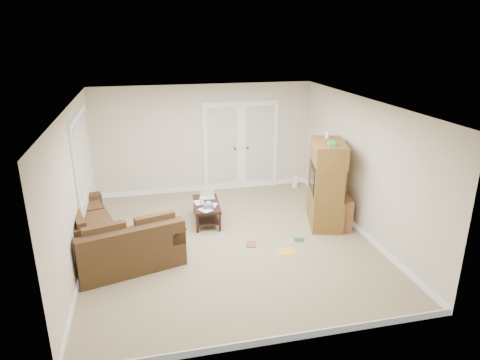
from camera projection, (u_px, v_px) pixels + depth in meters
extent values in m
plane|color=gray|center=(229.00, 242.00, 7.75)|extent=(5.50, 5.50, 0.00)
cube|color=white|center=(228.00, 104.00, 6.92)|extent=(5.00, 5.50, 0.02)
cube|color=beige|center=(75.00, 188.00, 6.81)|extent=(0.02, 5.50, 2.50)
cube|color=beige|center=(361.00, 167.00, 7.87)|extent=(0.02, 5.50, 2.50)
cube|color=beige|center=(205.00, 139.00, 9.86)|extent=(5.00, 0.02, 2.50)
cube|color=beige|center=(277.00, 254.00, 4.81)|extent=(5.00, 0.02, 2.50)
cube|color=silver|center=(222.00, 148.00, 10.00)|extent=(0.90, 0.04, 2.13)
cube|color=silver|center=(259.00, 146.00, 10.19)|extent=(0.90, 0.04, 2.13)
cube|color=silver|center=(222.00, 146.00, 9.96)|extent=(0.68, 0.02, 1.80)
cube|color=silver|center=(260.00, 144.00, 10.15)|extent=(0.68, 0.02, 1.80)
cube|color=silver|center=(82.00, 153.00, 7.63)|extent=(0.04, 1.92, 1.42)
cube|color=silver|center=(83.00, 153.00, 7.64)|extent=(0.02, 1.74, 1.24)
cube|color=#432E1A|center=(90.00, 234.00, 7.60)|extent=(1.38, 2.27, 0.39)
cube|color=#432E1A|center=(69.00, 218.00, 7.33)|extent=(0.79, 2.11, 0.40)
cube|color=#432E1A|center=(79.00, 201.00, 8.29)|extent=(0.86, 0.44, 0.20)
cube|color=#4E351F|center=(93.00, 221.00, 7.55)|extent=(1.08, 2.11, 0.11)
cube|color=#432E1A|center=(129.00, 255.00, 6.90)|extent=(1.83, 1.25, 0.39)
cube|color=#432E1A|center=(132.00, 241.00, 6.52)|extent=(1.66, 0.66, 0.40)
cube|color=#432E1A|center=(171.00, 229.00, 7.13)|extent=(0.44, 0.86, 0.20)
cube|color=#4E351F|center=(127.00, 239.00, 6.88)|extent=(1.66, 0.96, 0.11)
cube|color=black|center=(170.00, 223.00, 7.09)|extent=(0.49, 0.79, 0.03)
cube|color=red|center=(166.00, 217.00, 7.26)|extent=(0.31, 0.19, 0.02)
cube|color=black|center=(206.00, 204.00, 8.43)|extent=(0.57, 1.03, 0.05)
cube|color=black|center=(207.00, 216.00, 8.51)|extent=(0.49, 0.95, 0.03)
cylinder|color=white|center=(202.00, 201.00, 8.34)|extent=(0.08, 0.08, 0.14)
cylinder|color=red|center=(202.00, 194.00, 8.30)|extent=(0.01, 0.01, 0.13)
cube|color=#3154A0|center=(208.00, 206.00, 8.16)|extent=(0.21, 0.12, 0.08)
cube|color=white|center=(207.00, 205.00, 8.34)|extent=(0.36, 0.56, 0.00)
cube|color=brown|center=(325.00, 209.00, 8.39)|extent=(0.83, 1.15, 0.62)
cube|color=brown|center=(329.00, 153.00, 8.01)|extent=(0.83, 1.15, 0.42)
cube|color=black|center=(326.00, 181.00, 8.20)|extent=(0.65, 0.73, 0.52)
cube|color=black|center=(312.00, 180.00, 8.21)|extent=(0.15, 0.52, 0.42)
cube|color=#439456|center=(332.00, 144.00, 7.69)|extent=(0.17, 0.21, 0.06)
cylinder|color=white|center=(327.00, 135.00, 8.22)|extent=(0.07, 0.07, 0.12)
cube|color=brown|center=(338.00, 213.00, 8.20)|extent=(0.57, 0.57, 0.62)
cylinder|color=beige|center=(339.00, 196.00, 8.08)|extent=(0.15, 0.15, 0.10)
cylinder|color=beige|center=(340.00, 190.00, 8.04)|extent=(0.03, 0.03, 0.13)
cone|color=silver|center=(340.00, 183.00, 8.00)|extent=(0.27, 0.27, 0.17)
cube|color=white|center=(295.00, 182.00, 10.41)|extent=(0.13, 0.12, 0.28)
cube|color=gold|center=(287.00, 251.00, 7.40)|extent=(0.30, 0.24, 0.01)
cube|color=#439456|center=(298.00, 238.00, 7.82)|extent=(0.20, 0.23, 0.08)
imported|color=brown|center=(246.00, 244.00, 7.65)|extent=(0.23, 0.27, 0.02)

